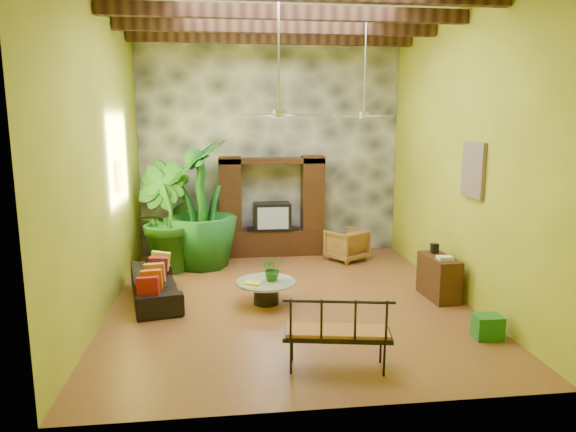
{
  "coord_description": "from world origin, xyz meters",
  "views": [
    {
      "loc": [
        -1.05,
        -8.52,
        3.08
      ],
      "look_at": [
        0.02,
        0.2,
        1.46
      ],
      "focal_mm": 32.0,
      "sensor_mm": 36.0,
      "label": 1
    }
  ],
  "objects": [
    {
      "name": "green_bin",
      "position": [
        2.65,
        -1.96,
        0.17
      ],
      "size": [
        0.4,
        0.31,
        0.34
      ],
      "primitive_type": "cube",
      "rotation": [
        0.0,
        0.0,
        -0.04
      ],
      "color": "#1C6B35",
      "rests_on": "ground"
    },
    {
      "name": "left_wall",
      "position": [
        -3.0,
        0.0,
        2.5
      ],
      "size": [
        0.02,
        7.0,
        5.0
      ],
      "primitive_type": "cube",
      "color": "olive",
      "rests_on": "ground"
    },
    {
      "name": "tall_plant_a",
      "position": [
        -2.27,
        2.77,
        1.13
      ],
      "size": [
        1.43,
        1.39,
        2.26
      ],
      "primitive_type": "imported",
      "rotation": [
        0.0,
        0.0,
        0.7
      ],
      "color": "#275F19",
      "rests_on": "ground"
    },
    {
      "name": "back_wall",
      "position": [
        0.0,
        3.5,
        2.5
      ],
      "size": [
        6.0,
        0.02,
        5.0
      ],
      "primitive_type": "cube",
      "color": "olive",
      "rests_on": "ground"
    },
    {
      "name": "side_console",
      "position": [
        2.65,
        -0.21,
        0.37
      ],
      "size": [
        0.47,
        0.96,
        0.75
      ],
      "primitive_type": "cube",
      "rotation": [
        0.0,
        0.0,
        0.06
      ],
      "color": "#371B11",
      "rests_on": "ground"
    },
    {
      "name": "sofa",
      "position": [
        -2.3,
        0.23,
        0.28
      ],
      "size": [
        1.13,
        2.02,
        0.56
      ],
      "primitive_type": "imported",
      "rotation": [
        0.0,
        0.0,
        1.78
      ],
      "color": "black",
      "rests_on": "ground"
    },
    {
      "name": "wicker_armchair",
      "position": [
        1.62,
        2.45,
        0.35
      ],
      "size": [
        1.05,
        1.05,
        0.7
      ],
      "primitive_type": "imported",
      "rotation": [
        0.0,
        0.0,
        3.7
      ],
      "color": "olive",
      "rests_on": "ground"
    },
    {
      "name": "stone_accent_wall",
      "position": [
        0.0,
        3.44,
        2.5
      ],
      "size": [
        5.98,
        0.1,
        4.98
      ],
      "primitive_type": "cube",
      "color": "#3F4348",
      "rests_on": "ground"
    },
    {
      "name": "yellow_tray",
      "position": [
        -0.64,
        -0.27,
        0.41
      ],
      "size": [
        0.33,
        0.29,
        0.03
      ],
      "primitive_type": "cube",
      "rotation": [
        0.0,
        0.0,
        -0.38
      ],
      "color": "yellow",
      "rests_on": "coffee_table"
    },
    {
      "name": "wall_art_painting",
      "position": [
        2.96,
        -0.6,
        2.3
      ],
      "size": [
        0.06,
        0.7,
        0.9
      ],
      "primitive_type": "cube",
      "color": "#2A529B",
      "rests_on": "right_wall"
    },
    {
      "name": "tall_plant_b",
      "position": [
        -2.34,
        2.14,
        1.13
      ],
      "size": [
        1.59,
        1.59,
        2.27
      ],
      "primitive_type": "imported",
      "rotation": [
        0.0,
        0.0,
        2.35
      ],
      "color": "#1F5C18",
      "rests_on": "ground"
    },
    {
      "name": "ceiling_beams",
      "position": [
        0.0,
        0.0,
        4.78
      ],
      "size": [
        5.95,
        5.36,
        0.22
      ],
      "color": "#3C2413",
      "rests_on": "ceiling"
    },
    {
      "name": "coffee_table",
      "position": [
        -0.4,
        -0.14,
        0.26
      ],
      "size": [
        1.02,
        1.02,
        0.4
      ],
      "rotation": [
        0.0,
        0.0,
        0.34
      ],
      "color": "black",
      "rests_on": "ground"
    },
    {
      "name": "centerpiece_plant",
      "position": [
        -0.29,
        -0.12,
        0.62
      ],
      "size": [
        0.48,
        0.44,
        0.43
      ],
      "primitive_type": "imported",
      "rotation": [
        0.0,
        0.0,
        0.31
      ],
      "color": "#20651A",
      "rests_on": "coffee_table"
    },
    {
      "name": "entertainment_center",
      "position": [
        0.0,
        3.14,
        0.97
      ],
      "size": [
        2.4,
        0.55,
        2.3
      ],
      "color": "black",
      "rests_on": "ground"
    },
    {
      "name": "ground",
      "position": [
        0.0,
        0.0,
        0.0
      ],
      "size": [
        7.0,
        7.0,
        0.0
      ],
      "primitive_type": "plane",
      "color": "brown",
      "rests_on": "ground"
    },
    {
      "name": "wall_art_mask",
      "position": [
        -2.96,
        1.0,
        2.1
      ],
      "size": [
        0.06,
        0.32,
        0.55
      ],
      "primitive_type": "cube",
      "color": "yellow",
      "rests_on": "left_wall"
    },
    {
      "name": "iron_bench",
      "position": [
        0.3,
        -2.67,
        0.55
      ],
      "size": [
        1.4,
        0.72,
        0.57
      ],
      "rotation": [
        0.0,
        0.0,
        -0.17
      ],
      "color": "black",
      "rests_on": "ground"
    },
    {
      "name": "ceiling_fan_front",
      "position": [
        -0.2,
        -0.4,
        3.4
      ],
      "size": [
        1.28,
        1.28,
        1.86
      ],
      "color": "#ABABB0",
      "rests_on": "ceiling"
    },
    {
      "name": "tall_plant_c",
      "position": [
        -1.58,
        2.32,
        1.36
      ],
      "size": [
        1.62,
        1.62,
        2.72
      ],
      "primitive_type": "imported",
      "rotation": [
        0.0,
        0.0,
        4.78
      ],
      "color": "#16551B",
      "rests_on": "ground"
    },
    {
      "name": "ceiling_fan_back",
      "position": [
        1.6,
        1.2,
        3.4
      ],
      "size": [
        1.28,
        1.28,
        1.86
      ],
      "color": "#ABABB0",
      "rests_on": "ceiling"
    },
    {
      "name": "right_wall",
      "position": [
        3.0,
        0.0,
        2.5
      ],
      "size": [
        0.02,
        7.0,
        5.0
      ],
      "primitive_type": "cube",
      "color": "olive",
      "rests_on": "ground"
    }
  ]
}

